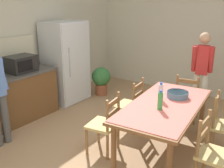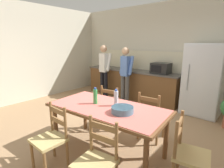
# 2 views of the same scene
# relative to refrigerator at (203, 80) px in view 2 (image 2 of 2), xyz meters

# --- Properties ---
(ground_plane) EXTENTS (8.32, 8.32, 0.00)m
(ground_plane) POSITION_rel_refrigerator_xyz_m (-1.15, -2.19, -0.87)
(ground_plane) COLOR #9E7A56
(wall_back) EXTENTS (6.52, 0.12, 2.90)m
(wall_back) POSITION_rel_refrigerator_xyz_m (-1.15, 0.47, 0.58)
(wall_back) COLOR beige
(wall_back) RESTS_ON ground
(wall_left) EXTENTS (0.12, 5.20, 2.90)m
(wall_left) POSITION_rel_refrigerator_xyz_m (-4.41, -2.19, 0.58)
(wall_left) COLOR beige
(wall_left) RESTS_ON ground
(kitchen_counter) EXTENTS (3.22, 0.66, 0.91)m
(kitchen_counter) POSITION_rel_refrigerator_xyz_m (-2.13, 0.04, -0.42)
(kitchen_counter) COLOR brown
(kitchen_counter) RESTS_ON ground
(counter_splashback) EXTENTS (3.18, 0.03, 0.60)m
(counter_splashback) POSITION_rel_refrigerator_xyz_m (-2.13, 0.35, 0.33)
(counter_splashback) COLOR beige
(counter_splashback) RESTS_ON kitchen_counter
(refrigerator) EXTENTS (0.84, 0.73, 1.75)m
(refrigerator) POSITION_rel_refrigerator_xyz_m (0.00, 0.00, 0.00)
(refrigerator) COLOR silver
(refrigerator) RESTS_ON ground
(microwave) EXTENTS (0.50, 0.39, 0.30)m
(microwave) POSITION_rel_refrigerator_xyz_m (-1.12, 0.02, 0.18)
(microwave) COLOR black
(microwave) RESTS_ON kitchen_counter
(paper_bag) EXTENTS (0.24, 0.16, 0.36)m
(paper_bag) POSITION_rel_refrigerator_xyz_m (-2.34, 0.01, 0.21)
(paper_bag) COLOR tan
(paper_bag) RESTS_ON kitchen_counter
(dining_table) EXTENTS (1.96, 1.08, 0.78)m
(dining_table) POSITION_rel_refrigerator_xyz_m (-0.73, -2.68, -0.18)
(dining_table) COLOR brown
(dining_table) RESTS_ON ground
(bottle_near_centre) EXTENTS (0.07, 0.07, 0.27)m
(bottle_near_centre) POSITION_rel_refrigerator_xyz_m (-0.97, -2.70, 0.03)
(bottle_near_centre) COLOR green
(bottle_near_centre) RESTS_ON dining_table
(bottle_off_centre) EXTENTS (0.07, 0.07, 0.27)m
(bottle_off_centre) POSITION_rel_refrigerator_xyz_m (-0.65, -2.56, 0.03)
(bottle_off_centre) COLOR silver
(bottle_off_centre) RESTS_ON dining_table
(serving_bowl) EXTENTS (0.32, 0.32, 0.09)m
(serving_bowl) POSITION_rel_refrigerator_xyz_m (-0.40, -2.72, -0.05)
(serving_bowl) COLOR slate
(serving_bowl) RESTS_ON dining_table
(chair_side_near_left) EXTENTS (0.42, 0.40, 0.91)m
(chair_side_near_left) POSITION_rel_refrigerator_xyz_m (-1.09, -3.46, -0.43)
(chair_side_near_left) COLOR olive
(chair_side_near_left) RESTS_ON ground
(chair_head_end) EXTENTS (0.47, 0.49, 0.91)m
(chair_head_end) POSITION_rel_refrigerator_xyz_m (0.50, -2.58, -0.43)
(chair_head_end) COLOR olive
(chair_head_end) RESTS_ON ground
(chair_side_near_right) EXTENTS (0.48, 0.46, 0.91)m
(chair_side_near_right) POSITION_rel_refrigerator_xyz_m (-0.25, -3.39, -0.43)
(chair_side_near_right) COLOR olive
(chair_side_near_right) RESTS_ON ground
(chair_side_far_right) EXTENTS (0.46, 0.44, 0.91)m
(chair_side_far_right) POSITION_rel_refrigerator_xyz_m (-0.37, -1.89, -0.43)
(chair_side_far_right) COLOR olive
(chair_side_far_right) RESTS_ON ground
(chair_side_far_left) EXTENTS (0.48, 0.46, 0.91)m
(chair_side_far_left) POSITION_rel_refrigerator_xyz_m (-1.22, -1.96, -0.43)
(chair_side_far_left) COLOR olive
(chair_side_far_left) RESTS_ON ground
(person_at_sink) EXTENTS (0.42, 0.29, 1.68)m
(person_at_sink) POSITION_rel_refrigerator_xyz_m (-2.85, -0.48, 0.07)
(person_at_sink) COLOR black
(person_at_sink) RESTS_ON ground
(person_at_counter) EXTENTS (0.41, 0.28, 1.63)m
(person_at_counter) POSITION_rel_refrigerator_xyz_m (-1.97, -0.50, 0.04)
(person_at_counter) COLOR #4C4C4C
(person_at_counter) RESTS_ON ground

